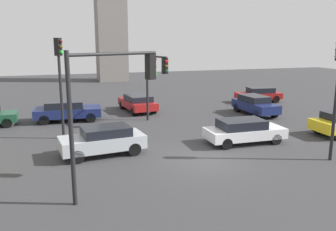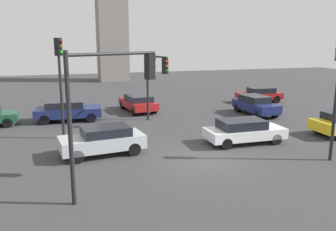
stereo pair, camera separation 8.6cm
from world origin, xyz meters
TOP-DOWN VIEW (x-y plane):
  - ground_plane at (0.00, 0.00)m, footprint 95.82×95.82m
  - traffic_light_0 at (-4.67, -2.07)m, footprint 3.60×1.81m
  - traffic_light_2 at (-0.11, 8.08)m, footprint 0.76×3.01m
  - traffic_light_3 at (-6.36, 6.23)m, footprint 0.48×0.45m
  - car_0 at (11.51, 13.54)m, footprint 4.33×2.17m
  - car_1 at (-5.97, 10.99)m, footprint 4.75×2.43m
  - car_2 at (8.12, 8.74)m, footprint 1.93×4.30m
  - car_3 at (3.31, 2.11)m, footprint 4.50×1.96m
  - car_4 at (-0.33, 12.83)m, footprint 2.47×4.58m
  - car_6 at (-4.53, 2.47)m, footprint 4.36×2.31m

SIDE VIEW (x-z plane):
  - ground_plane at x=0.00m, z-range 0.00..0.00m
  - car_3 at x=3.31m, z-range 0.04..1.41m
  - car_4 at x=-0.33m, z-range 0.05..1.41m
  - car_0 at x=11.51m, z-range 0.05..1.44m
  - car_6 at x=-4.53m, z-range 0.05..1.50m
  - car_1 at x=-5.97m, z-range 0.05..1.52m
  - car_2 at x=8.12m, z-range 0.05..1.54m
  - traffic_light_2 at x=-0.11m, z-range 1.04..5.89m
  - traffic_light_0 at x=-4.67m, z-range 1.22..6.63m
  - traffic_light_3 at x=-6.36m, z-range 1.11..6.97m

